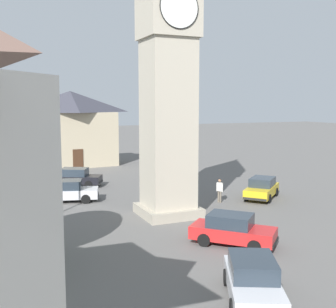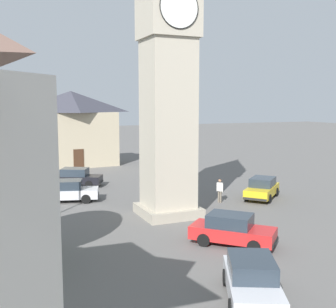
% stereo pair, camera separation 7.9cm
% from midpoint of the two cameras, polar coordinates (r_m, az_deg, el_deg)
% --- Properties ---
extents(ground_plane, '(200.00, 200.00, 0.00)m').
position_cam_midpoint_polar(ground_plane, '(26.50, 0.09, -8.30)').
color(ground_plane, '#605E5B').
extents(clock_tower, '(4.18, 4.18, 19.59)m').
position_cam_midpoint_polar(clock_tower, '(25.95, 0.09, 16.84)').
color(clock_tower, '#A59C89').
rests_on(clock_tower, ground).
extents(car_blue_kerb, '(4.06, 4.16, 1.53)m').
position_cam_midpoint_polar(car_blue_kerb, '(21.28, 8.79, -10.10)').
color(car_blue_kerb, red).
rests_on(car_blue_kerb, ground).
extents(car_silver_kerb, '(4.22, 3.98, 1.53)m').
position_cam_midpoint_polar(car_silver_kerb, '(31.58, 12.72, -4.55)').
color(car_silver_kerb, gold).
rests_on(car_silver_kerb, ground).
extents(car_white_side, '(4.43, 2.77, 1.53)m').
position_cam_midpoint_polar(car_white_side, '(30.72, -13.30, -4.89)').
color(car_white_side, silver).
rests_on(car_white_side, ground).
extents(car_black_far, '(4.44, 3.37, 1.53)m').
position_cam_midpoint_polar(car_black_far, '(36.07, -12.29, -3.11)').
color(car_black_far, black).
rests_on(car_black_far, ground).
extents(car_green_alley, '(3.35, 4.45, 1.53)m').
position_cam_midpoint_polar(car_green_alley, '(15.77, 11.45, -16.41)').
color(car_green_alley, silver).
rests_on(car_green_alley, ground).
extents(pedestrian, '(0.33, 0.53, 1.69)m').
position_cam_midpoint_polar(pedestrian, '(29.77, 7.12, -4.65)').
color(pedestrian, '#706656').
rests_on(pedestrian, ground).
extents(building_terrace_right, '(10.02, 6.04, 8.25)m').
position_cam_midpoint_polar(building_terrace_right, '(47.61, -12.90, 3.47)').
color(building_terrace_right, tan).
rests_on(building_terrace_right, ground).
extents(lamp_post, '(0.36, 0.36, 5.48)m').
position_cam_midpoint_polar(lamp_post, '(25.50, -17.22, -0.91)').
color(lamp_post, black).
rests_on(lamp_post, ground).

